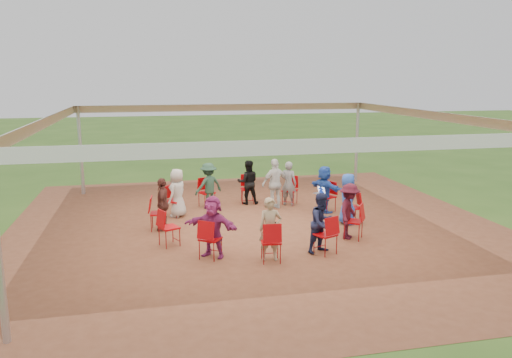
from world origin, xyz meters
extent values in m
plane|color=#355A1C|center=(0.00, 0.00, 0.00)|extent=(80.00, 80.00, 0.00)
plane|color=brown|center=(0.00, 0.00, 0.01)|extent=(13.00, 13.00, 0.00)
cylinder|color=#B2B2B7|center=(-5.00, 5.00, 1.50)|extent=(0.12, 0.12, 3.00)
cylinder|color=#B2B2B7|center=(5.00, 5.00, 1.50)|extent=(0.12, 0.12, 3.00)
plane|color=white|center=(0.00, 0.00, 3.00)|extent=(10.30, 10.30, 0.00)
cube|color=white|center=(0.00, -5.15, 2.88)|extent=(10.30, 0.03, 0.24)
cube|color=white|center=(0.00, 5.15, 2.88)|extent=(10.30, 0.03, 0.24)
cube|color=white|center=(-5.15, 0.00, 2.88)|extent=(0.03, 10.30, 0.24)
cube|color=white|center=(5.15, 0.00, 2.88)|extent=(0.03, 10.30, 0.24)
imported|color=#254EB2|center=(2.26, 1.01, 0.70)|extent=(0.97, 1.37, 1.39)
imported|color=gray|center=(1.45, 2.01, 0.70)|extent=(0.61, 0.57, 1.39)
imported|color=black|center=(0.25, 2.46, 0.70)|extent=(0.71, 0.46, 1.39)
imported|color=#264532|center=(-1.01, 2.26, 0.70)|extent=(1.00, 0.77, 1.39)
imported|color=#BBB4A8|center=(-2.01, 1.45, 0.70)|extent=(0.71, 0.77, 1.39)
imported|color=brown|center=(-2.46, 0.25, 0.70)|extent=(0.50, 0.85, 1.39)
imported|color=#972769|center=(-1.45, -2.01, 0.70)|extent=(1.33, 1.15, 1.39)
imported|color=#99805F|center=(-0.25, -2.46, 0.70)|extent=(0.54, 0.38, 1.39)
imported|color=#1C2143|center=(1.01, -2.26, 0.70)|extent=(0.78, 0.63, 1.39)
imported|color=#420F1B|center=(2.01, -1.45, 0.70)|extent=(0.89, 0.99, 1.39)
imported|color=#254EB2|center=(2.46, -0.25, 0.70)|extent=(0.45, 0.72, 1.39)
imported|color=silver|center=(0.95, 1.74, 0.77)|extent=(0.99, 0.69, 1.53)
torus|color=black|center=(0.45, 0.14, 0.02)|extent=(0.36, 0.36, 0.03)
torus|color=black|center=(0.49, 0.10, 0.02)|extent=(0.29, 0.29, 0.03)
cube|color=#B7B7BC|center=(2.06, 0.92, 0.60)|extent=(0.31, 0.36, 0.01)
cube|color=#B7B7BC|center=(2.16, 0.97, 0.70)|extent=(0.18, 0.30, 0.20)
cube|color=#CCE0FF|center=(2.15, 0.96, 0.70)|extent=(0.15, 0.26, 0.17)
camera|label=1|loc=(-2.79, -12.56, 3.96)|focal=35.00mm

